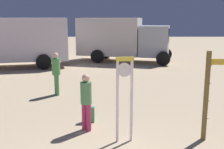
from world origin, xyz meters
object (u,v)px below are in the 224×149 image
object	(u,v)px
arrow_sign	(222,81)
standing_clock	(125,92)
person_distant	(56,72)
person_near_clock	(86,99)
box_truck_near	(121,38)
box_truck_far	(16,41)
backpack	(89,114)

from	to	relation	value
arrow_sign	standing_clock	bearing A→B (deg)	-178.71
arrow_sign	person_distant	xyz separation A→B (m)	(-4.88, 4.21, -0.60)
standing_clock	person_distant	xyz separation A→B (m)	(-2.50, 4.27, -0.33)
standing_clock	person_near_clock	xyz separation A→B (m)	(-1.00, 0.70, -0.40)
person_near_clock	box_truck_near	size ratio (longest dim) A/B	0.23
arrow_sign	person_distant	world-z (taller)	arrow_sign
person_distant	box_truck_far	xyz separation A→B (m)	(-3.65, 6.29, 0.69)
standing_clock	box_truck_near	bearing A→B (deg)	88.26
standing_clock	backpack	distance (m)	1.95
standing_clock	box_truck_far	distance (m)	12.22
person_near_clock	backpack	distance (m)	0.90
standing_clock	person_distant	size ratio (longest dim) A/B	1.26
person_distant	box_truck_near	distance (m)	9.07
backpack	person_near_clock	bearing A→B (deg)	-92.42
person_near_clock	person_distant	bearing A→B (deg)	112.69
person_near_clock	box_truck_far	world-z (taller)	box_truck_far
standing_clock	box_truck_near	distance (m)	12.85
box_truck_near	box_truck_far	world-z (taller)	box_truck_far
standing_clock	backpack	bearing A→B (deg)	126.62
box_truck_far	person_near_clock	bearing A→B (deg)	-62.44
arrow_sign	box_truck_far	world-z (taller)	box_truck_far
box_truck_far	standing_clock	bearing A→B (deg)	-59.77
backpack	box_truck_far	xyz separation A→B (m)	(-5.17, 9.24, 1.41)
person_distant	box_truck_far	distance (m)	7.31
person_distant	box_truck_far	size ratio (longest dim) A/B	0.24
standing_clock	box_truck_near	world-z (taller)	box_truck_near
person_distant	person_near_clock	bearing A→B (deg)	-67.31
arrow_sign	box_truck_far	bearing A→B (deg)	129.09
arrow_sign	backpack	distance (m)	3.82
backpack	box_truck_far	world-z (taller)	box_truck_far
person_distant	backpack	bearing A→B (deg)	-62.76
standing_clock	arrow_sign	xyz separation A→B (m)	(2.38, 0.05, 0.26)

